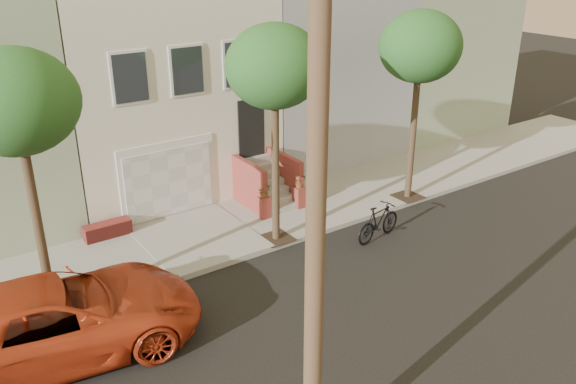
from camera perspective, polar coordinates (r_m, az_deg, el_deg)
ground at (r=14.76m, az=4.14°, el=-11.79°), size 90.00×90.00×0.00m
sidewalk at (r=18.57m, az=-6.21°, el=-3.74°), size 40.00×3.70×0.15m
house_row at (r=22.43m, az=-13.97°, el=10.18°), size 33.10×11.70×7.00m
tree_left at (r=13.77m, az=-24.68°, el=7.70°), size 2.70×2.57×6.30m
tree_mid at (r=16.15m, az=-1.29°, el=11.81°), size 2.70×2.57×6.30m
tree_right at (r=19.67m, az=12.57°, el=13.35°), size 2.70×2.57×6.30m
pickup_truck at (r=14.01m, az=-21.44°, el=-11.37°), size 6.61×3.69×1.75m
motorcycle at (r=18.12m, az=8.69°, el=-2.85°), size 1.94×0.83×1.13m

